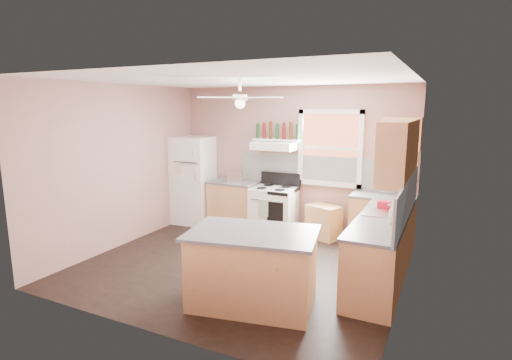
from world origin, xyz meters
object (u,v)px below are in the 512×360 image
at_px(stove, 274,211).
at_px(toaster, 235,177).
at_px(cart, 324,223).
at_px(island, 253,269).
at_px(refrigerator, 193,180).

bearing_deg(stove, toaster, 177.33).
distance_m(cart, island, 2.73).
bearing_deg(stove, island, -74.21).
height_order(stove, cart, stove).
bearing_deg(toaster, cart, -15.43).
height_order(refrigerator, island, refrigerator).
height_order(toaster, stove, toaster).
bearing_deg(island, toaster, 111.63).
xyz_separation_m(refrigerator, stove, (1.77, 0.02, -0.44)).
bearing_deg(island, cart, 77.52).
height_order(stove, island, same).
xyz_separation_m(toaster, cart, (1.74, 0.13, -0.71)).
xyz_separation_m(refrigerator, island, (2.63, -2.57, -0.44)).
relative_size(stove, island, 0.61).
bearing_deg(refrigerator, cart, -2.69).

